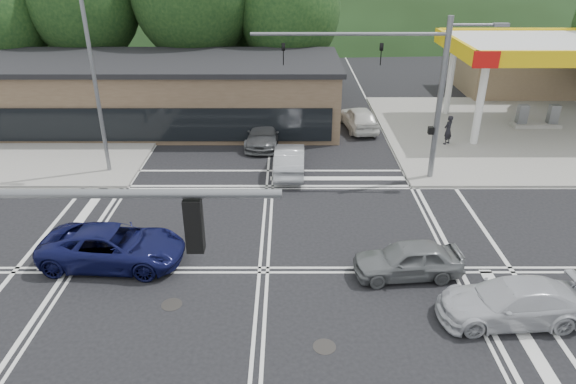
{
  "coord_description": "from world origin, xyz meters",
  "views": [
    {
      "loc": [
        0.89,
        -15.8,
        10.94
      ],
      "look_at": [
        0.91,
        3.75,
        1.4
      ],
      "focal_mm": 32.0,
      "sensor_mm": 36.0,
      "label": 1
    }
  ],
  "objects_px": {
    "car_silver_east": "(511,302)",
    "car_grey_center": "(408,260)",
    "car_blue_west": "(113,246)",
    "car_queue_b": "(359,118)",
    "car_northbound": "(264,133)",
    "pedestrian": "(448,130)",
    "car_queue_a": "(290,160)"
  },
  "relations": [
    {
      "from": "car_silver_east",
      "to": "car_grey_center",
      "type": "bearing_deg",
      "value": -133.92
    },
    {
      "from": "car_grey_center",
      "to": "car_silver_east",
      "type": "xyz_separation_m",
      "value": [
        2.78,
        -2.42,
        0.01
      ]
    },
    {
      "from": "car_silver_east",
      "to": "car_blue_west",
      "type": "bearing_deg",
      "value": -106.13
    },
    {
      "from": "car_queue_b",
      "to": "car_northbound",
      "type": "relative_size",
      "value": 0.95
    },
    {
      "from": "car_grey_center",
      "to": "car_northbound",
      "type": "height_order",
      "value": "car_northbound"
    },
    {
      "from": "car_silver_east",
      "to": "car_northbound",
      "type": "distance_m",
      "value": 18.11
    },
    {
      "from": "pedestrian",
      "to": "car_northbound",
      "type": "bearing_deg",
      "value": -43.26
    },
    {
      "from": "car_blue_west",
      "to": "car_grey_center",
      "type": "relative_size",
      "value": 1.35
    },
    {
      "from": "car_blue_west",
      "to": "car_grey_center",
      "type": "height_order",
      "value": "car_blue_west"
    },
    {
      "from": "car_queue_b",
      "to": "pedestrian",
      "type": "relative_size",
      "value": 2.55
    },
    {
      "from": "car_silver_east",
      "to": "car_northbound",
      "type": "relative_size",
      "value": 1.0
    },
    {
      "from": "car_blue_west",
      "to": "car_grey_center",
      "type": "xyz_separation_m",
      "value": [
        10.85,
        -0.8,
        -0.07
      ]
    },
    {
      "from": "car_blue_west",
      "to": "car_silver_east",
      "type": "xyz_separation_m",
      "value": [
        13.62,
        -3.22,
        -0.06
      ]
    },
    {
      "from": "car_queue_a",
      "to": "car_blue_west",
      "type": "bearing_deg",
      "value": 53.74
    },
    {
      "from": "car_silver_east",
      "to": "pedestrian",
      "type": "bearing_deg",
      "value": 168.67
    },
    {
      "from": "car_grey_center",
      "to": "car_silver_east",
      "type": "height_order",
      "value": "car_silver_east"
    },
    {
      "from": "car_queue_b",
      "to": "pedestrian",
      "type": "xyz_separation_m",
      "value": [
        4.83,
        -3.11,
        0.27
      ]
    },
    {
      "from": "car_grey_center",
      "to": "car_northbound",
      "type": "xyz_separation_m",
      "value": [
        -5.72,
        13.57,
        0.01
      ]
    },
    {
      "from": "car_blue_west",
      "to": "pedestrian",
      "type": "height_order",
      "value": "pedestrian"
    },
    {
      "from": "car_blue_west",
      "to": "pedestrian",
      "type": "distance_m",
      "value": 20.17
    },
    {
      "from": "car_grey_center",
      "to": "car_queue_b",
      "type": "height_order",
      "value": "car_queue_b"
    },
    {
      "from": "car_queue_b",
      "to": "car_northbound",
      "type": "distance_m",
      "value": 6.57
    },
    {
      "from": "car_silver_east",
      "to": "car_northbound",
      "type": "height_order",
      "value": "car_silver_east"
    },
    {
      "from": "car_silver_east",
      "to": "car_queue_b",
      "type": "relative_size",
      "value": 1.06
    },
    {
      "from": "car_grey_center",
      "to": "pedestrian",
      "type": "height_order",
      "value": "pedestrian"
    },
    {
      "from": "car_northbound",
      "to": "pedestrian",
      "type": "height_order",
      "value": "pedestrian"
    },
    {
      "from": "car_grey_center",
      "to": "car_silver_east",
      "type": "distance_m",
      "value": 3.69
    },
    {
      "from": "car_queue_a",
      "to": "car_northbound",
      "type": "bearing_deg",
      "value": -68.96
    },
    {
      "from": "car_blue_west",
      "to": "car_northbound",
      "type": "distance_m",
      "value": 13.76
    },
    {
      "from": "car_queue_a",
      "to": "car_queue_b",
      "type": "xyz_separation_m",
      "value": [
        4.5,
        6.95,
        0.03
      ]
    },
    {
      "from": "car_blue_west",
      "to": "car_grey_center",
      "type": "bearing_deg",
      "value": -90.42
    },
    {
      "from": "car_queue_b",
      "to": "pedestrian",
      "type": "height_order",
      "value": "pedestrian"
    }
  ]
}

